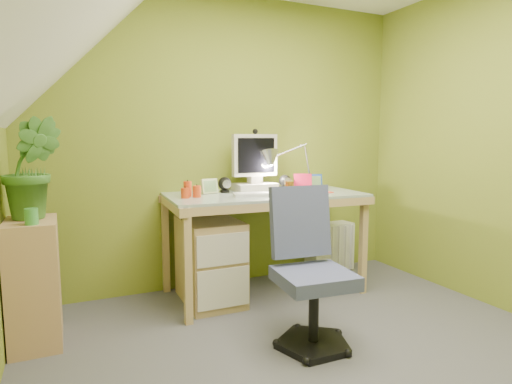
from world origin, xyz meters
name	(u,v)px	position (x,y,z in m)	size (l,w,h in m)	color
floor	(333,373)	(0.00, 0.00, -0.01)	(3.20, 3.20, 0.01)	#4E4E53
wall_back	(227,142)	(0.00, 1.60, 1.20)	(3.20, 0.01, 2.40)	olive
desk	(264,243)	(0.17, 1.23, 0.40)	(1.51, 0.75, 0.81)	tan
monitor	(255,157)	(0.17, 1.41, 1.08)	(0.40, 0.23, 0.55)	beige
speaker_left	(225,185)	(-0.10, 1.39, 0.87)	(0.10, 0.10, 0.12)	black
speaker_right	(285,182)	(0.44, 1.39, 0.87)	(0.10, 0.10, 0.12)	black
keyboard	(262,194)	(0.09, 1.09, 0.82)	(0.43, 0.14, 0.02)	silver
mousepad	(315,192)	(0.55, 1.09, 0.81)	(0.24, 0.17, 0.01)	red
mouse	(315,190)	(0.55, 1.09, 0.82)	(0.10, 0.06, 0.03)	silver
amber_tumbler	(289,187)	(0.35, 1.15, 0.85)	(0.07, 0.07, 0.09)	#865713
candle_cluster	(189,189)	(-0.43, 1.24, 0.86)	(0.15, 0.13, 0.11)	red
photo_frame_red	(303,181)	(0.59, 1.35, 0.87)	(0.15, 0.02, 0.13)	#A91232
photo_frame_blue	(314,181)	(0.73, 1.39, 0.87)	(0.14, 0.02, 0.12)	#153994
photo_frame_green	(210,186)	(-0.23, 1.37, 0.86)	(0.14, 0.02, 0.12)	#B9CC8C
desk_lamp	(303,156)	(0.62, 1.41, 1.08)	(0.51, 0.22, 0.55)	#B0AFB4
side_ledge	(34,282)	(-1.45, 1.01, 0.38)	(0.28, 0.43, 0.76)	tan
potted_plant	(32,168)	(-1.42, 1.06, 1.06)	(0.33, 0.27, 0.61)	#376A23
green_cup	(31,217)	(-1.43, 0.86, 0.80)	(0.07, 0.07, 0.09)	#3D903C
task_chair	(314,277)	(0.05, 0.28, 0.43)	(0.47, 0.47, 0.86)	#444A6F
radiator	(330,247)	(0.98, 1.50, 0.22)	(0.45, 0.18, 0.45)	silver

